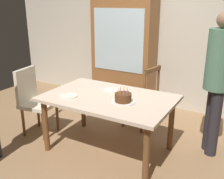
{
  "coord_description": "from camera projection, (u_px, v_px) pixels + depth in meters",
  "views": [
    {
      "loc": [
        1.55,
        -2.61,
        1.85
      ],
      "look_at": [
        0.05,
        0.0,
        0.83
      ],
      "focal_mm": 42.62,
      "sensor_mm": 36.0,
      "label": 1
    }
  ],
  "objects": [
    {
      "name": "plate_near_celebrant",
      "position": [
        69.0,
        96.0,
        3.25
      ],
      "size": [
        0.22,
        0.22,
        0.01
      ],
      "primitive_type": "cylinder",
      "color": "silver",
      "rests_on": "dining_table"
    },
    {
      "name": "fork_far_side",
      "position": [
        102.0,
        88.0,
        3.54
      ],
      "size": [
        0.18,
        0.05,
        0.01
      ],
      "primitive_type": "cube",
      "rotation": [
        0.0,
        0.0,
        0.19
      ],
      "color": "silver",
      "rests_on": "dining_table"
    },
    {
      "name": "chair_upholstered",
      "position": [
        34.0,
        98.0,
        3.76
      ],
      "size": [
        0.5,
        0.5,
        0.95
      ],
      "color": "beige",
      "rests_on": "ground"
    },
    {
      "name": "person_guest",
      "position": [
        218.0,
        77.0,
        3.1
      ],
      "size": [
        0.32,
        0.32,
        1.74
      ],
      "color": "#262328",
      "rests_on": "ground"
    },
    {
      "name": "back_wall",
      "position": [
        163.0,
        33.0,
        4.57
      ],
      "size": [
        6.4,
        0.1,
        2.6
      ],
      "primitive_type": "cube",
      "color": "beige",
      "rests_on": "ground"
    },
    {
      "name": "ground",
      "position": [
        109.0,
        149.0,
        3.47
      ],
      "size": [
        6.4,
        6.4,
        0.0
      ],
      "primitive_type": "plane",
      "color": "#93704C"
    },
    {
      "name": "plate_far_side",
      "position": [
        112.0,
        90.0,
        3.46
      ],
      "size": [
        0.22,
        0.22,
        0.01
      ],
      "primitive_type": "cylinder",
      "color": "silver",
      "rests_on": "dining_table"
    },
    {
      "name": "chair_spindle_back",
      "position": [
        141.0,
        98.0,
        3.96
      ],
      "size": [
        0.51,
        0.51,
        0.95
      ],
      "color": "brown",
      "rests_on": "ground"
    },
    {
      "name": "dining_table",
      "position": [
        108.0,
        103.0,
        3.26
      ],
      "size": [
        1.57,
        1.01,
        0.73
      ],
      "color": "beige",
      "rests_on": "ground"
    },
    {
      "name": "fork_near_celebrant",
      "position": [
        58.0,
        94.0,
        3.32
      ],
      "size": [
        0.18,
        0.03,
        0.01
      ],
      "primitive_type": "cube",
      "rotation": [
        0.0,
        0.0,
        -0.1
      ],
      "color": "silver",
      "rests_on": "dining_table"
    },
    {
      "name": "birthday_cake",
      "position": [
        123.0,
        98.0,
        3.04
      ],
      "size": [
        0.28,
        0.28,
        0.18
      ],
      "color": "silver",
      "rests_on": "dining_table"
    },
    {
      "name": "china_cabinet",
      "position": [
        124.0,
        53.0,
        4.73
      ],
      "size": [
        1.1,
        0.45,
        1.9
      ],
      "color": "brown",
      "rests_on": "ground"
    }
  ]
}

